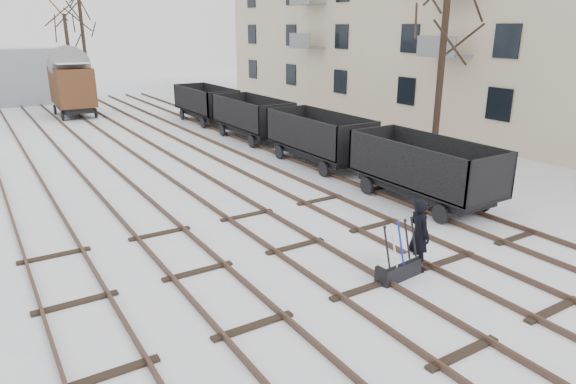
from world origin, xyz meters
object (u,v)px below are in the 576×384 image
object	(u,v)px
worker	(419,235)
freight_wagon_a	(423,179)
box_van_wagon	(72,85)
ground_frame	(398,268)

from	to	relation	value
worker	freight_wagon_a	xyz separation A→B (m)	(4.08, 3.78, -0.10)
freight_wagon_a	box_van_wagon	world-z (taller)	box_van_wagon
ground_frame	worker	distance (m)	1.03
worker	ground_frame	bearing A→B (deg)	105.29
worker	box_van_wagon	size ratio (longest dim) A/B	0.39
ground_frame	freight_wagon_a	bearing A→B (deg)	32.94
worker	box_van_wagon	bearing A→B (deg)	13.05
ground_frame	freight_wagon_a	distance (m)	6.22
ground_frame	box_van_wagon	distance (m)	30.45
worker	box_van_wagon	xyz separation A→B (m)	(-2.83, 30.22, 1.20)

